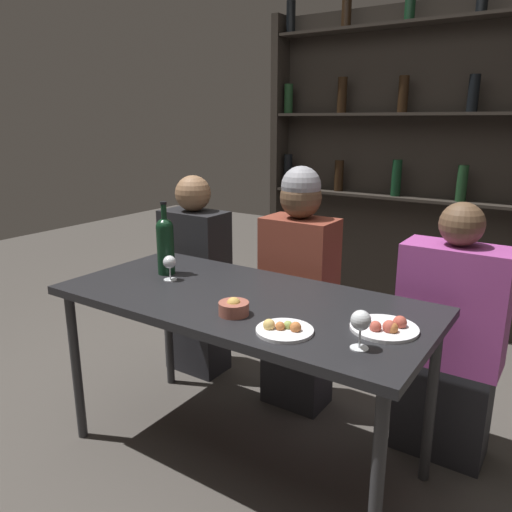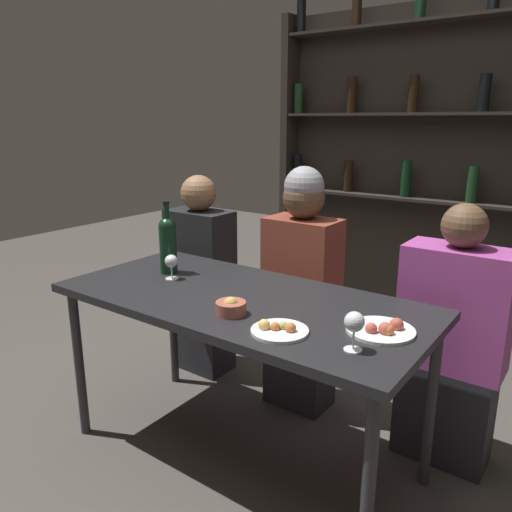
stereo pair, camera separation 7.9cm
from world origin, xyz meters
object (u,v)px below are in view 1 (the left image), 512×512
(seated_person_left, at_px, (196,282))
(seated_person_right, at_px, (449,343))
(food_plate_1, at_px, (284,329))
(wine_bottle, at_px, (165,243))
(wine_glass_1, at_px, (169,263))
(seated_person_center, at_px, (299,292))
(wine_glass_0, at_px, (361,322))
(food_plate_0, at_px, (386,328))
(snack_bowl, at_px, (234,308))

(seated_person_left, xyz_separation_m, seated_person_right, (1.44, 0.00, -0.02))
(food_plate_1, bearing_deg, wine_bottle, 161.24)
(wine_glass_1, distance_m, seated_person_center, 0.70)
(wine_bottle, xyz_separation_m, seated_person_center, (0.46, 0.47, -0.29))
(seated_person_left, height_order, seated_person_right, seated_person_left)
(wine_bottle, bearing_deg, wine_glass_0, -13.15)
(wine_bottle, xyz_separation_m, food_plate_0, (1.11, -0.07, -0.14))
(food_plate_0, bearing_deg, wine_glass_0, -97.47)
(wine_bottle, bearing_deg, seated_person_left, 115.88)
(food_plate_0, height_order, snack_bowl, snack_bowl)
(snack_bowl, bearing_deg, wine_glass_1, 160.36)
(wine_bottle, relative_size, seated_person_left, 0.29)
(food_plate_0, bearing_deg, seated_person_center, 139.85)
(snack_bowl, height_order, seated_person_center, seated_person_center)
(seated_person_center, xyz_separation_m, seated_person_right, (0.75, 0.00, -0.09))
(food_plate_0, bearing_deg, seated_person_left, 157.81)
(snack_bowl, height_order, seated_person_left, seated_person_left)
(wine_glass_1, height_order, seated_person_right, seated_person_right)
(wine_glass_0, relative_size, wine_glass_1, 1.14)
(wine_bottle, height_order, snack_bowl, wine_bottle)
(wine_glass_0, bearing_deg, food_plate_1, -174.89)
(wine_bottle, relative_size, wine_glass_1, 3.00)
(food_plate_0, distance_m, seated_person_left, 1.46)
(food_plate_1, height_order, seated_person_right, seated_person_right)
(wine_bottle, relative_size, seated_person_center, 0.27)
(wine_glass_1, height_order, food_plate_1, wine_glass_1)
(snack_bowl, distance_m, seated_person_center, 0.75)
(wine_glass_0, height_order, seated_person_center, seated_person_center)
(food_plate_1, distance_m, seated_person_left, 1.31)
(food_plate_0, xyz_separation_m, seated_person_right, (0.11, 0.55, -0.25))
(seated_person_right, bearing_deg, seated_person_left, 180.00)
(snack_bowl, relative_size, seated_person_right, 0.10)
(food_plate_0, distance_m, seated_person_right, 0.61)
(food_plate_0, xyz_separation_m, food_plate_1, (-0.29, -0.21, -0.00))
(wine_glass_1, height_order, seated_person_center, seated_person_center)
(wine_glass_1, bearing_deg, food_plate_0, -0.24)
(food_plate_0, bearing_deg, wine_glass_1, 179.76)
(seated_person_right, bearing_deg, food_plate_1, -117.83)
(seated_person_left, bearing_deg, food_plate_1, -35.71)
(food_plate_1, relative_size, seated_person_left, 0.17)
(food_plate_0, bearing_deg, food_plate_1, -144.74)
(seated_person_left, bearing_deg, wine_glass_1, -59.91)
(wine_bottle, xyz_separation_m, snack_bowl, (0.58, -0.24, -0.12))
(wine_glass_0, relative_size, seated_person_right, 0.11)
(wine_glass_0, height_order, food_plate_1, wine_glass_0)
(food_plate_1, xyz_separation_m, seated_person_center, (-0.35, 0.75, -0.16))
(wine_glass_0, distance_m, seated_person_left, 1.53)
(wine_glass_1, distance_m, snack_bowl, 0.52)
(food_plate_0, distance_m, food_plate_1, 0.36)
(wine_glass_1, bearing_deg, wine_glass_0, -10.57)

